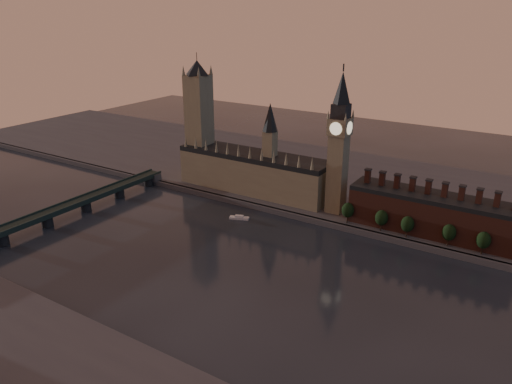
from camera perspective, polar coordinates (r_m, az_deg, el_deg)
ground at (r=295.10m, az=-1.69°, el=-9.49°), size 900.00×900.00×0.00m
north_bank at (r=439.60m, az=11.41°, el=0.79°), size 900.00×182.00×4.00m
palace_of_westminster at (r=406.84m, az=-0.18°, el=2.51°), size 130.00×30.30×74.00m
victoria_tower at (r=428.72m, az=-6.52°, el=8.51°), size 24.00×24.00×108.00m
big_ben at (r=359.43m, az=9.47°, el=5.64°), size 15.00×15.00×107.00m
chimney_block at (r=352.04m, az=19.59°, el=-2.35°), size 110.00×25.00×37.00m
embankment_tree_0 at (r=354.48m, az=10.44°, el=-2.05°), size 8.60×8.60×14.88m
embankment_tree_1 at (r=346.69m, az=14.15°, el=-2.88°), size 8.60×8.60×14.88m
embankment_tree_2 at (r=341.58m, az=16.93°, el=-3.53°), size 8.60×8.60×14.88m
embankment_tree_3 at (r=338.00m, az=21.19°, el=-4.33°), size 8.60×8.60×14.88m
embankment_tree_4 at (r=335.42m, az=24.56°, el=-5.03°), size 8.60×8.60×14.88m
westminster_bridge at (r=390.55m, az=-21.15°, el=-1.95°), size 14.00×200.00×11.55m
river_boat at (r=367.73m, az=-1.93°, el=-2.95°), size 14.84×9.18×2.87m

